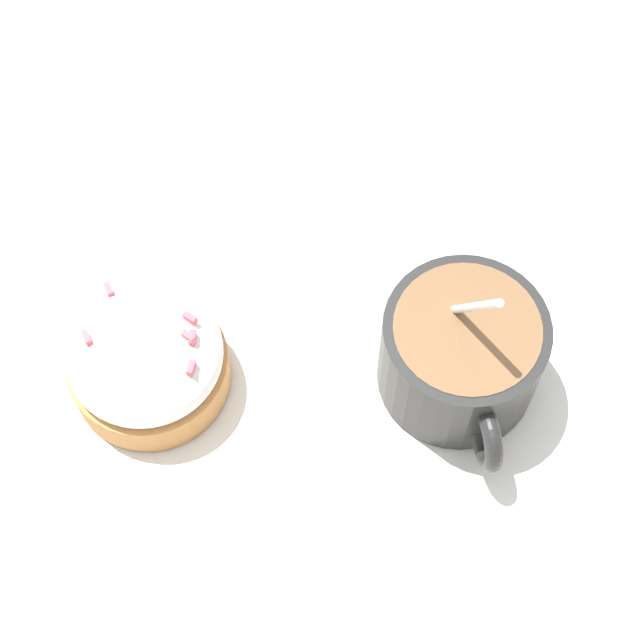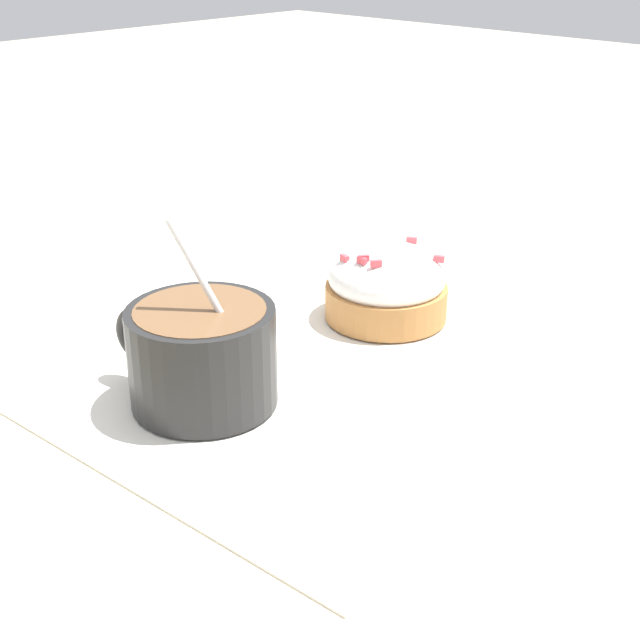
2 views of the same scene
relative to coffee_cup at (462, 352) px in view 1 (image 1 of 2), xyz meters
name	(u,v)px [view 1 (image 1 of 2)]	position (x,y,z in m)	size (l,w,h in m)	color
ground_plane	(304,379)	(-0.08, 0.00, -0.03)	(3.00, 3.00, 0.00)	#C6B793
paper_napkin	(304,378)	(-0.08, 0.00, -0.03)	(0.34, 0.34, 0.00)	white
coffee_cup	(462,352)	(0.00, 0.00, 0.00)	(0.08, 0.11, 0.11)	black
frosted_pastry	(147,356)	(-0.16, 0.00, -0.01)	(0.08, 0.08, 0.05)	#B2753D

